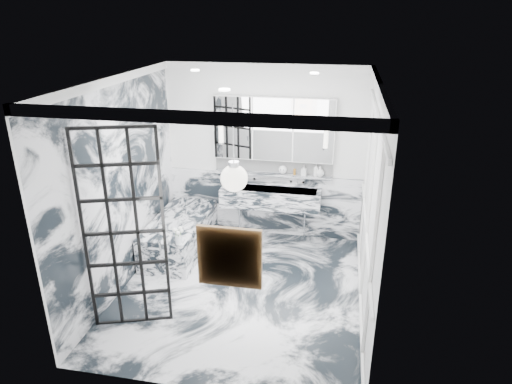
% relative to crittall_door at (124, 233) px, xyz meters
% --- Properties ---
extents(floor, '(3.60, 3.60, 0.00)m').
position_rel_crittall_door_xyz_m(floor, '(1.12, 0.91, -1.21)').
color(floor, silver).
rests_on(floor, ground).
extents(ceiling, '(3.60, 3.60, 0.00)m').
position_rel_crittall_door_xyz_m(ceiling, '(1.12, 0.91, 1.59)').
color(ceiling, white).
rests_on(ceiling, wall_back).
extents(wall_back, '(3.60, 0.00, 3.60)m').
position_rel_crittall_door_xyz_m(wall_back, '(1.12, 2.71, 0.19)').
color(wall_back, white).
rests_on(wall_back, floor).
extents(wall_front, '(3.60, 0.00, 3.60)m').
position_rel_crittall_door_xyz_m(wall_front, '(1.12, -0.89, 0.19)').
color(wall_front, white).
rests_on(wall_front, floor).
extents(wall_left, '(0.00, 3.60, 3.60)m').
position_rel_crittall_door_xyz_m(wall_left, '(-0.48, 0.91, 0.19)').
color(wall_left, white).
rests_on(wall_left, floor).
extents(wall_right, '(0.00, 3.60, 3.60)m').
position_rel_crittall_door_xyz_m(wall_right, '(2.72, 0.91, 0.19)').
color(wall_right, white).
rests_on(wall_right, floor).
extents(marble_clad_back, '(3.18, 0.05, 1.05)m').
position_rel_crittall_door_xyz_m(marble_clad_back, '(1.12, 2.69, -0.68)').
color(marble_clad_back, silver).
rests_on(marble_clad_back, floor).
extents(marble_clad_left, '(0.02, 3.56, 2.68)m').
position_rel_crittall_door_xyz_m(marble_clad_left, '(-0.46, 0.91, 0.13)').
color(marble_clad_left, silver).
rests_on(marble_clad_left, floor).
extents(panel_molding, '(0.03, 3.40, 2.30)m').
position_rel_crittall_door_xyz_m(panel_molding, '(2.70, 0.91, 0.09)').
color(panel_molding, white).
rests_on(panel_molding, floor).
extents(soap_bottle_a, '(0.10, 0.10, 0.21)m').
position_rel_crittall_door_xyz_m(soap_bottle_a, '(1.96, 2.62, -0.01)').
color(soap_bottle_a, '#8C5919').
rests_on(soap_bottle_a, ledge).
extents(soap_bottle_b, '(0.09, 0.09, 0.17)m').
position_rel_crittall_door_xyz_m(soap_bottle_b, '(1.78, 2.62, -0.03)').
color(soap_bottle_b, '#4C4C51').
rests_on(soap_bottle_b, ledge).
extents(soap_bottle_c, '(0.15, 0.15, 0.17)m').
position_rel_crittall_door_xyz_m(soap_bottle_c, '(2.03, 2.62, -0.03)').
color(soap_bottle_c, silver).
rests_on(soap_bottle_c, ledge).
extents(face_pot, '(0.14, 0.14, 0.14)m').
position_rel_crittall_door_xyz_m(face_pot, '(1.44, 2.62, -0.04)').
color(face_pot, white).
rests_on(face_pot, ledge).
extents(amber_bottle, '(0.04, 0.04, 0.10)m').
position_rel_crittall_door_xyz_m(amber_bottle, '(1.63, 2.62, -0.07)').
color(amber_bottle, '#8C5919').
rests_on(amber_bottle, ledge).
extents(flower_vase, '(0.09, 0.09, 0.12)m').
position_rel_crittall_door_xyz_m(flower_vase, '(0.23, 1.03, -0.60)').
color(flower_vase, silver).
rests_on(flower_vase, bathtub).
extents(crittall_door, '(0.85, 0.32, 2.41)m').
position_rel_crittall_door_xyz_m(crittall_door, '(0.00, 0.00, 0.00)').
color(crittall_door, black).
rests_on(crittall_door, floor).
extents(artwork, '(0.47, 0.05, 0.47)m').
position_rel_crittall_door_xyz_m(artwork, '(1.44, -0.85, 0.32)').
color(artwork, '#B46912').
rests_on(artwork, wall_front).
extents(pendant_light, '(0.26, 0.26, 0.26)m').
position_rel_crittall_door_xyz_m(pendant_light, '(1.33, -0.21, 0.82)').
color(pendant_light, white).
rests_on(pendant_light, ceiling).
extents(trough_sink, '(1.60, 0.45, 0.30)m').
position_rel_crittall_door_xyz_m(trough_sink, '(1.27, 2.47, -0.48)').
color(trough_sink, silver).
rests_on(trough_sink, wall_back).
extents(ledge, '(1.90, 0.14, 0.04)m').
position_rel_crittall_door_xyz_m(ledge, '(1.27, 2.63, -0.14)').
color(ledge, silver).
rests_on(ledge, wall_back).
extents(subway_tile, '(1.90, 0.03, 0.23)m').
position_rel_crittall_door_xyz_m(subway_tile, '(1.27, 2.69, -0.00)').
color(subway_tile, white).
rests_on(subway_tile, wall_back).
extents(mirror_cabinet, '(1.90, 0.16, 1.00)m').
position_rel_crittall_door_xyz_m(mirror_cabinet, '(1.27, 2.64, 0.61)').
color(mirror_cabinet, white).
rests_on(mirror_cabinet, wall_back).
extents(sconce_left, '(0.07, 0.07, 0.40)m').
position_rel_crittall_door_xyz_m(sconce_left, '(0.45, 2.54, 0.57)').
color(sconce_left, white).
rests_on(sconce_left, mirror_cabinet).
extents(sconce_right, '(0.07, 0.07, 0.40)m').
position_rel_crittall_door_xyz_m(sconce_right, '(2.09, 2.54, 0.57)').
color(sconce_right, white).
rests_on(sconce_right, mirror_cabinet).
extents(bathtub, '(0.75, 1.65, 0.55)m').
position_rel_crittall_door_xyz_m(bathtub, '(-0.05, 1.81, -0.93)').
color(bathtub, silver).
rests_on(bathtub, floor).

